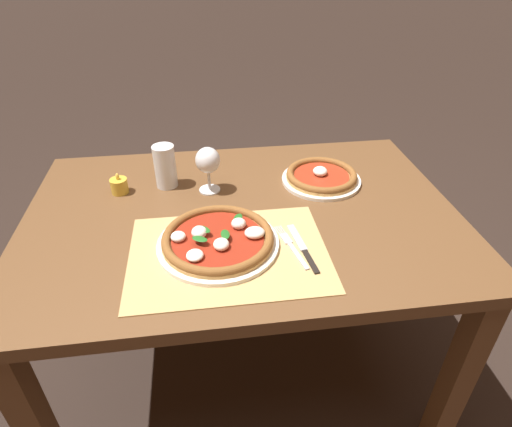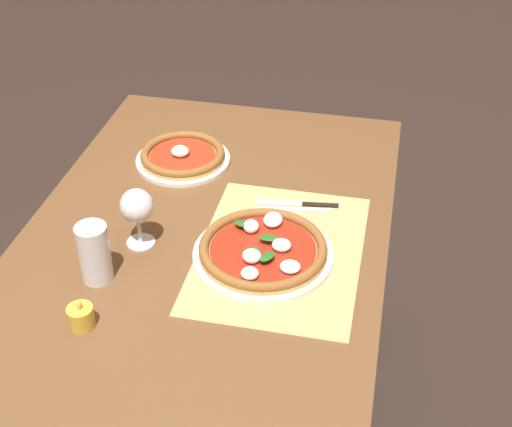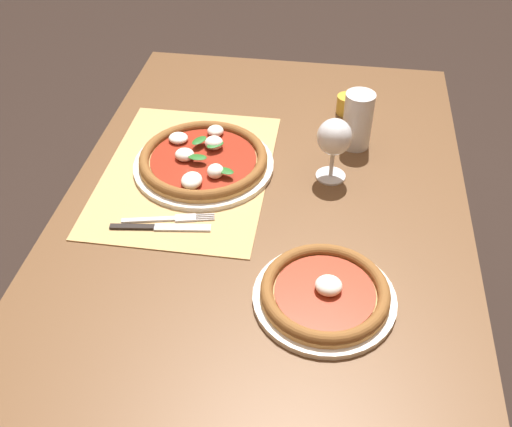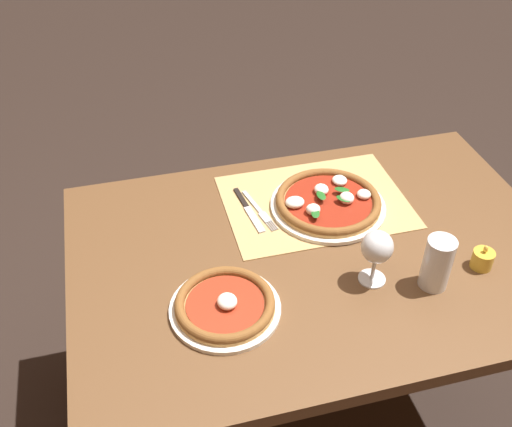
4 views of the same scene
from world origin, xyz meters
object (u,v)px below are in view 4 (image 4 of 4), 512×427
pizza_far (225,305)px  wine_glass (377,249)px  pint_glass (437,264)px  knife (248,210)px  votive_candle (482,260)px  pizza_near (328,202)px  fork (259,210)px

pizza_far → wine_glass: size_ratio=1.74×
pint_glass → knife: pint_glass is taller
pint_glass → votive_candle: (-0.15, -0.03, -0.05)m
pizza_near → pizza_far: size_ratio=1.24×
pint_glass → votive_candle: size_ratio=2.01×
fork → votive_candle: bearing=144.0°
pizza_near → pint_glass: size_ratio=2.31×
wine_glass → pint_glass: bearing=159.4°
pizza_near → votive_candle: size_ratio=4.65×
votive_candle → wine_glass: bearing=-5.2°
pint_glass → votive_candle: pint_glass is taller
pizza_far → fork: bearing=-117.0°
knife → votive_candle: 0.65m
wine_glass → knife: 0.43m
wine_glass → pint_glass: 0.15m
pint_glass → knife: 0.55m
pint_glass → fork: (0.35, -0.39, -0.06)m
pizza_near → votive_candle: (-0.30, 0.33, 0.00)m
pizza_far → knife: size_ratio=1.25×
pizza_far → votive_candle: 0.68m
pizza_far → pint_glass: bearing=175.2°
votive_candle → pizza_far: bearing=-1.5°
wine_glass → knife: wine_glass is taller
knife → pint_glass: bearing=133.3°
fork → knife: knife is taller
fork → pizza_far: bearing=63.0°
knife → votive_candle: bearing=144.8°
pizza_near → fork: size_ratio=1.68×
fork → votive_candle: 0.62m
fork → votive_candle: (-0.50, 0.36, 0.02)m
pizza_far → knife: (-0.15, -0.36, -0.01)m
pizza_far → wine_glass: bearing=-178.7°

